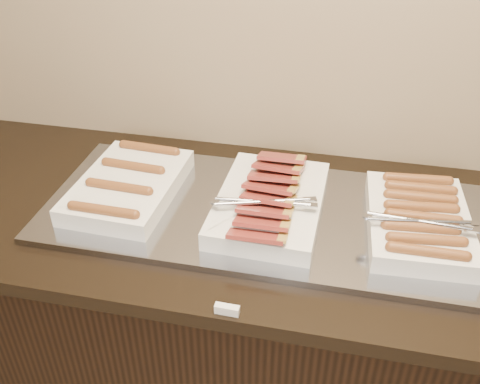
# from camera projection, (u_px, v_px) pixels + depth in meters

# --- Properties ---
(counter) EXTENTS (2.06, 0.76, 0.90)m
(counter) POSITION_uv_depth(u_px,v_px,m) (260.00, 330.00, 1.69)
(counter) COLOR black
(counter) RESTS_ON ground
(warming_tray) EXTENTS (1.20, 0.50, 0.02)m
(warming_tray) POSITION_uv_depth(u_px,v_px,m) (268.00, 214.00, 1.43)
(warming_tray) COLOR #9396A0
(warming_tray) RESTS_ON counter
(dish_left) EXTENTS (0.27, 0.39, 0.07)m
(dish_left) POSITION_uv_depth(u_px,v_px,m) (129.00, 185.00, 1.48)
(dish_left) COLOR white
(dish_left) RESTS_ON warming_tray
(dish_center) EXTENTS (0.28, 0.42, 0.09)m
(dish_center) POSITION_uv_depth(u_px,v_px,m) (270.00, 202.00, 1.40)
(dish_center) COLOR white
(dish_center) RESTS_ON warming_tray
(dish_right) EXTENTS (0.27, 0.38, 0.08)m
(dish_right) POSITION_uv_depth(u_px,v_px,m) (419.00, 220.00, 1.34)
(dish_right) COLOR white
(dish_right) RESTS_ON warming_tray
(label_holder) EXTENTS (0.05, 0.02, 0.02)m
(label_holder) POSITION_uv_depth(u_px,v_px,m) (227.00, 310.00, 1.14)
(label_holder) COLOR white
(label_holder) RESTS_ON counter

